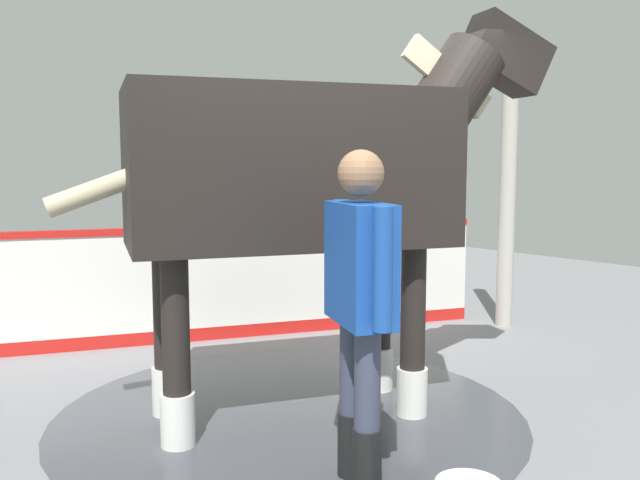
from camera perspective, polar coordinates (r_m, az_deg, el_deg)
name	(u,v)px	position (r m, az deg, el deg)	size (l,w,h in m)	color
ground_plane	(307,421)	(4.48, -1.13, -14.94)	(16.00, 16.00, 0.02)	gray
wet_patch	(290,414)	(4.56, -2.56, -14.39)	(3.03, 3.03, 0.00)	#42444C
barrier_wall	(228,286)	(6.36, -7.76, -3.88)	(1.91, 4.67, 1.06)	white
roof_post_near	(507,193)	(6.94, 15.47, 3.86)	(0.16, 0.16, 2.67)	#B7B2A8
horse	(305,174)	(4.29, -1.27, 5.57)	(1.62, 3.14, 2.64)	black
handler	(360,295)	(3.36, 3.38, -4.65)	(0.63, 0.40, 1.69)	black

